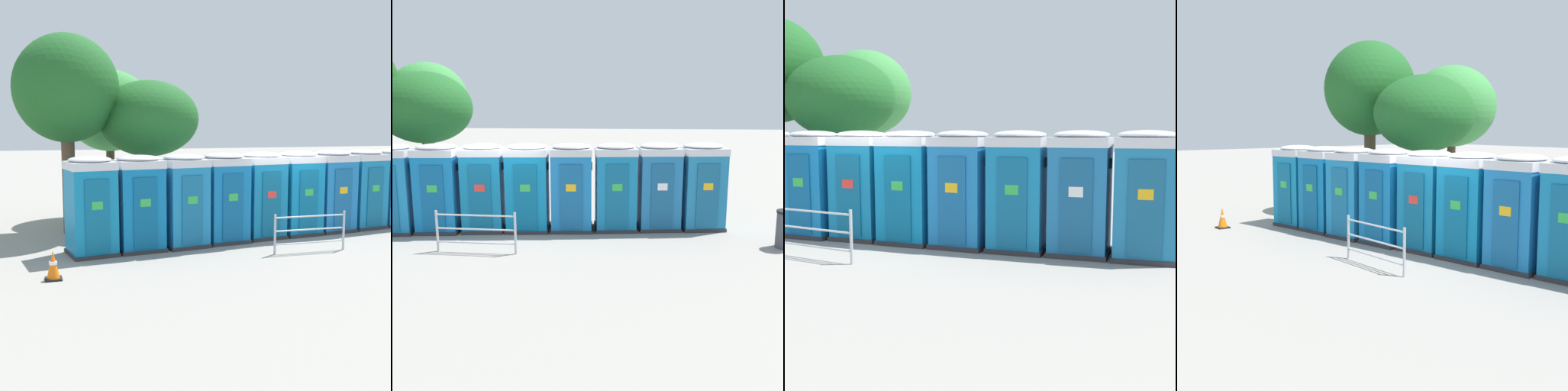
% 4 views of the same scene
% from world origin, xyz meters
% --- Properties ---
extents(ground_plane, '(120.00, 120.00, 0.00)m').
position_xyz_m(ground_plane, '(0.00, 0.00, 0.00)').
color(ground_plane, gray).
extents(portapotty_3, '(1.31, 1.31, 2.54)m').
position_xyz_m(portapotty_3, '(-1.88, -0.41, 1.28)').
color(portapotty_3, '#2D2D33').
rests_on(portapotty_3, ground).
extents(portapotty_4, '(1.31, 1.33, 2.54)m').
position_xyz_m(portapotty_4, '(-0.62, -0.17, 1.28)').
color(portapotty_4, '#2D2D33').
rests_on(portapotty_4, ground).
extents(portapotty_5, '(1.33, 1.32, 2.54)m').
position_xyz_m(portapotty_5, '(0.65, -0.04, 1.28)').
color(portapotty_5, '#2D2D33').
rests_on(portapotty_5, ground).
extents(portapotty_6, '(1.31, 1.31, 2.54)m').
position_xyz_m(portapotty_6, '(1.92, 0.12, 1.28)').
color(portapotty_6, '#2D2D33').
rests_on(portapotty_6, ground).
extents(portapotty_7, '(1.34, 1.34, 2.54)m').
position_xyz_m(portapotty_7, '(3.18, 0.31, 1.28)').
color(portapotty_7, '#2D2D33').
rests_on(portapotty_7, ground).
extents(portapotty_8, '(1.37, 1.36, 2.54)m').
position_xyz_m(portapotty_8, '(4.44, 0.52, 1.28)').
color(portapotty_8, '#2D2D33').
rests_on(portapotty_8, ground).
extents(portapotty_9, '(1.42, 1.39, 2.54)m').
position_xyz_m(portapotty_9, '(5.70, 0.68, 1.28)').
color(portapotty_9, '#2D2D33').
rests_on(portapotty_9, ground).
extents(street_tree_0, '(3.10, 3.10, 5.25)m').
position_xyz_m(street_tree_0, '(-4.34, 4.64, 3.80)').
color(street_tree_0, '#4C3826').
rests_on(street_tree_0, ground).
extents(street_tree_2, '(3.21, 3.21, 4.73)m').
position_xyz_m(street_tree_2, '(-3.43, 2.37, 3.50)').
color(street_tree_2, brown).
rests_on(street_tree_2, ground).
extents(event_barrier, '(2.06, 0.09, 1.05)m').
position_xyz_m(event_barrier, '(-0.16, -2.29, 0.57)').
color(event_barrier, '#B7B7BC').
rests_on(event_barrier, ground).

